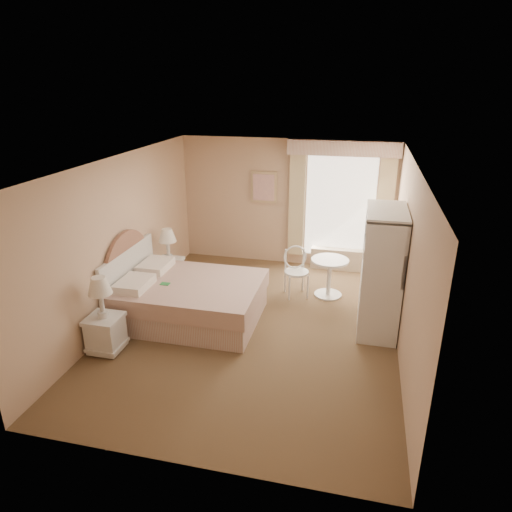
% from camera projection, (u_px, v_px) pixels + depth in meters
% --- Properties ---
extents(room, '(4.21, 5.51, 2.51)m').
position_uv_depth(room, '(254.00, 251.00, 6.51)').
color(room, brown).
rests_on(room, ground).
extents(window, '(2.05, 0.22, 2.51)m').
position_uv_depth(window, '(340.00, 203.00, 8.66)').
color(window, white).
rests_on(window, room).
extents(framed_art, '(0.52, 0.04, 0.62)m').
position_uv_depth(framed_art, '(264.00, 187.00, 8.96)').
color(framed_art, tan).
rests_on(framed_art, room).
extents(bed, '(2.13, 1.66, 1.47)m').
position_uv_depth(bed, '(185.00, 298.00, 7.11)').
color(bed, tan).
rests_on(bed, room).
extents(nightstand_near, '(0.45, 0.45, 1.10)m').
position_uv_depth(nightstand_near, '(104.00, 324.00, 6.22)').
color(nightstand_near, white).
rests_on(nightstand_near, room).
extents(nightstand_far, '(0.44, 0.44, 1.07)m').
position_uv_depth(nightstand_far, '(169.00, 265.00, 8.22)').
color(nightstand_far, white).
rests_on(nightstand_far, room).
extents(round_table, '(0.64, 0.64, 0.68)m').
position_uv_depth(round_table, '(329.00, 272.00, 7.82)').
color(round_table, silver).
rests_on(round_table, room).
extents(cafe_chair, '(0.55, 0.55, 0.87)m').
position_uv_depth(cafe_chair, '(296.00, 267.00, 7.87)').
color(cafe_chair, silver).
rests_on(cafe_chair, room).
extents(armoire, '(0.56, 1.11, 1.85)m').
position_uv_depth(armoire, '(381.00, 281.00, 6.69)').
color(armoire, white).
rests_on(armoire, room).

